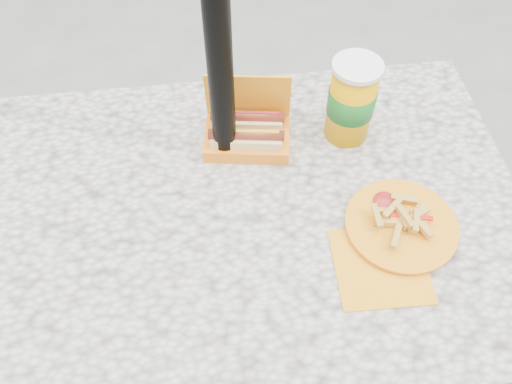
{
  "coord_description": "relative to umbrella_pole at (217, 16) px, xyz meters",
  "views": [
    {
      "loc": [
        -0.03,
        -0.63,
        1.65
      ],
      "look_at": [
        0.05,
        0.01,
        0.8
      ],
      "focal_mm": 38.0,
      "sensor_mm": 36.0,
      "label": 1
    }
  ],
  "objects": [
    {
      "name": "hotdog_box",
      "position": [
        0.05,
        0.02,
        -0.32
      ],
      "size": [
        0.2,
        0.15,
        0.15
      ],
      "rotation": [
        0.0,
        0.0,
        -0.16
      ],
      "color": "orange",
      "rests_on": "picnic_table"
    },
    {
      "name": "picnic_table",
      "position": [
        0.0,
        -0.16,
        -0.46
      ],
      "size": [
        1.2,
        0.8,
        0.75
      ],
      "color": "beige",
      "rests_on": "ground"
    },
    {
      "name": "soda_cup",
      "position": [
        0.28,
        0.03,
        -0.25
      ],
      "size": [
        0.1,
        0.1,
        0.2
      ],
      "rotation": [
        0.0,
        0.0,
        -0.19
      ],
      "color": "#E69A00",
      "rests_on": "picnic_table"
    },
    {
      "name": "umbrella_pole",
      "position": [
        0.0,
        0.0,
        0.0
      ],
      "size": [
        0.05,
        0.05,
        2.2
      ],
      "primitive_type": "cylinder",
      "color": "black",
      "rests_on": "ground"
    },
    {
      "name": "fries_plate",
      "position": [
        0.32,
        -0.25,
        -0.34
      ],
      "size": [
        0.26,
        0.28,
        0.04
      ],
      "rotation": [
        0.0,
        0.0,
        -0.37
      ],
      "color": "orange",
      "rests_on": "picnic_table"
    },
    {
      "name": "ground",
      "position": [
        0.0,
        -0.16,
        -1.1
      ],
      "size": [
        60.0,
        60.0,
        0.0
      ],
      "primitive_type": "plane",
      "color": "slate"
    }
  ]
}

